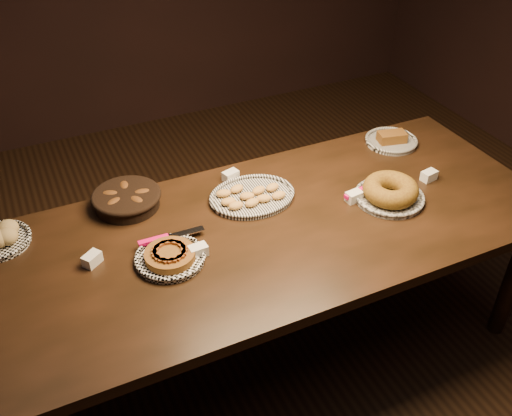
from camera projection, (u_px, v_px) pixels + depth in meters
name	position (u px, v px, depth m)	size (l,w,h in m)	color
ground	(269.00, 346.00, 2.78)	(5.00, 5.00, 0.00)	black
buffet_table	(271.00, 239.00, 2.37)	(2.40, 1.00, 0.75)	black
apple_tart_plate	(170.00, 256.00, 2.15)	(0.31, 0.27, 0.05)	white
madeleine_platter	(252.00, 196.00, 2.47)	(0.38, 0.31, 0.04)	black
bundt_cake_plate	(390.00, 192.00, 2.45)	(0.34, 0.30, 0.09)	black
croissant_basket	(127.00, 198.00, 2.41)	(0.35, 0.35, 0.07)	black
bread_roll_plate	(0.00, 238.00, 2.22)	(0.25, 0.25, 0.08)	white
loaf_plate	(391.00, 140.00, 2.85)	(0.26, 0.26, 0.06)	black
tent_cards	(268.00, 208.00, 2.39)	(1.59, 0.48, 0.04)	white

